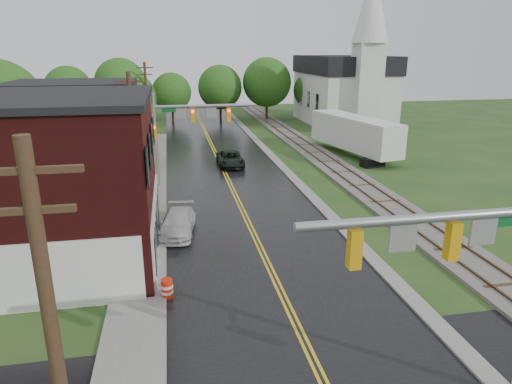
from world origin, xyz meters
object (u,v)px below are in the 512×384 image
object	(u,v)px
semi_trailer	(354,133)
construction_barrel	(167,289)
brick_building	(3,183)
utility_pole_a	(56,358)
traffic_signal_near	(475,257)
tree_left_c	(72,111)
traffic_signal_far	(183,123)
utility_pole_b	(134,140)
utility_pole_c	(147,102)
suv_dark	(230,159)
pickup_white	(178,223)
church	(346,83)
tree_left_e	(129,100)

from	to	relation	value
semi_trailer	construction_barrel	size ratio (longest dim) A/B	14.28
brick_building	utility_pole_a	distance (m)	16.05
semi_trailer	construction_barrel	distance (m)	30.83
traffic_signal_near	semi_trailer	world-z (taller)	traffic_signal_near
tree_left_c	brick_building	bearing A→B (deg)	-86.86
traffic_signal_far	tree_left_c	size ratio (longest dim) A/B	0.96
utility_pole_b	utility_pole_c	xyz separation A→B (m)	(0.00, 22.00, 0.00)
traffic_signal_near	semi_trailer	bearing A→B (deg)	72.78
traffic_signal_far	suv_dark	world-z (taller)	traffic_signal_far
suv_dark	brick_building	bearing A→B (deg)	-126.72
pickup_white	church	bearing A→B (deg)	64.25
traffic_signal_near	traffic_signal_far	xyz separation A→B (m)	(-6.94, 25.00, 0.01)
traffic_signal_near	tree_left_e	xyz separation A→B (m)	(-12.32, 43.90, -0.16)
tree_left_e	tree_left_c	bearing A→B (deg)	-129.81
utility_pole_b	suv_dark	xyz separation A→B (m)	(7.60, 10.62, -4.05)
church	utility_pole_c	distance (m)	28.54
tree_left_c	pickup_white	bearing A→B (deg)	-67.14
traffic_signal_near	suv_dark	world-z (taller)	traffic_signal_near
brick_building	utility_pole_c	xyz separation A→B (m)	(5.68, 29.00, 0.57)
tree_left_e	pickup_white	size ratio (longest dim) A/B	1.80
utility_pole_c	suv_dark	xyz separation A→B (m)	(7.60, -11.38, -4.05)
traffic_signal_near	tree_left_c	bearing A→B (deg)	114.56
traffic_signal_far	utility_pole_c	world-z (taller)	utility_pole_c
utility_pole_c	tree_left_e	world-z (taller)	utility_pole_c
utility_pole_a	pickup_white	bearing A→B (deg)	81.81
brick_building	traffic_signal_near	xyz separation A→B (m)	(15.96, -13.00, 0.82)
utility_pole_b	tree_left_c	size ratio (longest dim) A/B	1.18
traffic_signal_far	semi_trailer	distance (m)	18.84
suv_dark	construction_barrel	bearing A→B (deg)	-103.98
traffic_signal_far	suv_dark	distance (m)	8.27
traffic_signal_far	pickup_white	bearing A→B (deg)	-94.96
tree_left_c	tree_left_e	xyz separation A→B (m)	(5.00, 6.00, 0.30)
traffic_signal_near	construction_barrel	distance (m)	12.47
utility_pole_c	pickup_white	distance (m)	27.14
tree_left_c	suv_dark	distance (m)	16.80
traffic_signal_near	utility_pole_a	bearing A→B (deg)	-168.98
tree_left_e	semi_trailer	world-z (taller)	tree_left_e
suv_dark	church	bearing A→B (deg)	48.00
utility_pole_c	semi_trailer	world-z (taller)	utility_pole_c
brick_building	tree_left_c	xyz separation A→B (m)	(-1.36, 24.90, 0.36)
tree_left_c	construction_barrel	world-z (taller)	tree_left_c
utility_pole_a	tree_left_c	distance (m)	40.52
semi_trailer	construction_barrel	xyz separation A→B (m)	(-18.52, -24.58, -1.87)
traffic_signal_near	tree_left_c	size ratio (longest dim) A/B	0.96
church	tree_left_e	size ratio (longest dim) A/B	2.45
utility_pole_a	semi_trailer	world-z (taller)	utility_pole_a
traffic_signal_near	utility_pole_c	xyz separation A→B (m)	(-10.27, 42.00, -0.25)
utility_pole_a	tree_left_e	distance (m)	45.94
traffic_signal_near	tree_left_e	distance (m)	45.59
tree_left_c	semi_trailer	world-z (taller)	tree_left_c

